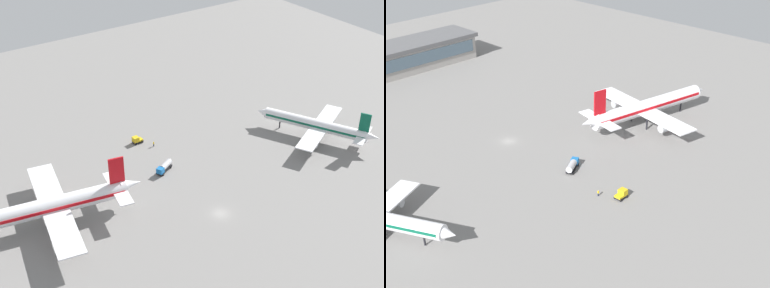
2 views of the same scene
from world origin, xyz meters
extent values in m
plane|color=gray|center=(0.00, 0.00, 0.00)|extent=(288.00, 288.00, 0.00)
cylinder|color=white|center=(-39.03, 21.77, 5.58)|extent=(42.40, 12.65, 4.65)
cone|color=white|center=(-16.90, 17.46, 6.28)|extent=(6.42, 4.77, 3.72)
cube|color=red|center=(-39.03, 21.77, 5.93)|extent=(40.76, 12.42, 0.84)
cube|color=white|center=(-36.95, 21.36, 5.12)|extent=(14.33, 40.73, 0.42)
cylinder|color=#A5A8AD|center=(-39.10, 10.32, 3.49)|extent=(5.89, 3.56, 2.56)
cylinder|color=#A5A8AD|center=(-34.80, 32.41, 3.49)|extent=(5.89, 3.56, 2.56)
cube|color=white|center=(-20.35, 18.13, 6.05)|extent=(6.79, 16.50, 0.33)
cube|color=red|center=(-20.35, 18.13, 11.63)|extent=(4.08, 1.27, 7.44)
cylinder|color=black|center=(-36.42, 17.47, 1.63)|extent=(0.56, 0.56, 3.26)
cylinder|color=black|center=(-35.00, 24.77, 1.63)|extent=(0.56, 0.56, 3.26)
cylinder|color=white|center=(49.31, 14.29, 4.47)|extent=(18.23, 32.05, 3.72)
cone|color=white|center=(41.37, 30.50, 4.47)|extent=(4.82, 4.90, 3.54)
cone|color=white|center=(57.24, -1.92, 5.03)|extent=(4.72, 5.49, 2.98)
cube|color=#0C593F|center=(49.31, 14.29, 4.75)|extent=(17.70, 30.87, 0.67)
cube|color=white|center=(50.05, 12.77, 4.10)|extent=(31.27, 19.01, 0.34)
cylinder|color=#A5A8AD|center=(41.96, 8.81, 2.79)|extent=(3.78, 4.85, 2.05)
cylinder|color=#A5A8AD|center=(58.14, 16.73, 2.79)|extent=(3.78, 4.85, 2.05)
cube|color=white|center=(56.01, 0.60, 4.84)|extent=(12.89, 8.38, 0.27)
cube|color=#0C593F|center=(56.01, 0.60, 9.31)|extent=(1.79, 3.10, 5.96)
cylinder|color=black|center=(44.10, 24.93, 1.30)|extent=(0.45, 0.45, 2.61)
cylinder|color=black|center=(47.82, 10.55, 1.30)|extent=(0.45, 0.45, 2.61)
cylinder|color=black|center=(53.18, 13.17, 1.30)|extent=(0.45, 0.45, 2.61)
cube|color=black|center=(-1.32, 25.45, 0.55)|extent=(6.47, 4.57, 0.30)
cube|color=#1966B2|center=(-3.32, 24.42, 1.50)|extent=(2.47, 2.51, 1.60)
cube|color=#3F596B|center=(-4.04, 24.05, 1.82)|extent=(0.80, 1.46, 0.90)
cylinder|color=#B7B7BC|center=(-0.52, 25.86, 1.60)|extent=(4.82, 3.66, 1.80)
cylinder|color=black|center=(-2.84, 23.59, 0.40)|extent=(0.85, 0.63, 0.80)
cylinder|color=black|center=(-3.71, 25.28, 0.40)|extent=(0.85, 0.63, 0.80)
cylinder|color=black|center=(1.08, 25.61, 0.40)|extent=(0.85, 0.63, 0.80)
cylinder|color=black|center=(0.21, 27.30, 0.40)|extent=(0.85, 0.63, 0.80)
cube|color=black|center=(0.37, 43.91, 0.55)|extent=(3.23, 1.95, 0.30)
cube|color=gold|center=(-0.33, 43.90, 1.50)|extent=(1.83, 1.93, 1.60)
cube|color=#3F596B|center=(-1.14, 43.89, 1.82)|extent=(0.10, 1.60, 0.90)
cube|color=gold|center=(1.27, 43.93, 0.95)|extent=(1.43, 1.92, 0.50)
cylinder|color=black|center=(-0.73, 42.95, 0.40)|extent=(0.80, 0.31, 0.80)
cylinder|color=black|center=(-0.76, 44.85, 0.40)|extent=(0.80, 0.31, 0.80)
cylinder|color=black|center=(1.51, 42.98, 0.40)|extent=(0.80, 0.31, 0.80)
cylinder|color=black|center=(1.48, 44.88, 0.40)|extent=(0.80, 0.31, 0.80)
cylinder|color=#1E2338|center=(3.46, 39.12, 0.42)|extent=(0.45, 0.45, 0.85)
cylinder|color=yellow|center=(3.46, 39.12, 1.15)|extent=(0.54, 0.54, 0.60)
sphere|color=tan|center=(3.46, 39.12, 1.56)|extent=(0.22, 0.22, 0.22)
cylinder|color=yellow|center=(3.62, 39.30, 1.15)|extent=(0.10, 0.10, 0.54)
cylinder|color=yellow|center=(3.30, 38.94, 1.15)|extent=(0.10, 0.10, 0.54)
camera|label=1|loc=(-72.36, -90.00, 91.87)|focal=51.78mm
camera|label=2|loc=(88.70, 114.10, 74.54)|focal=50.61mm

